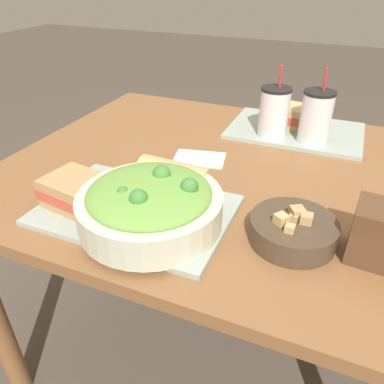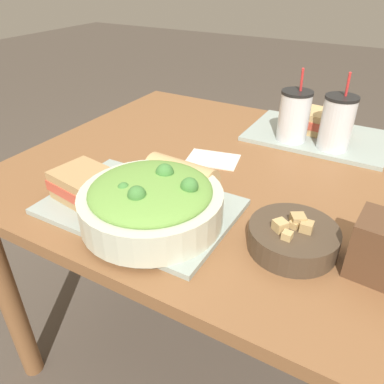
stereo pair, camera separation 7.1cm
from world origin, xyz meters
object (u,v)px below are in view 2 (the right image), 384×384
(drink_cup_red, at_px, (337,124))
(sandwich_near, at_px, (87,186))
(sandwich_far, at_px, (317,121))
(napkin_folded, at_px, (213,159))
(soup_bowl, at_px, (293,237))
(baguette_near, at_px, (182,176))
(drink_cup_dark, at_px, (294,117))
(salad_bowl, at_px, (151,201))

(drink_cup_red, bearing_deg, sandwich_near, -127.56)
(sandwich_far, distance_m, napkin_folded, 0.37)
(soup_bowl, bearing_deg, sandwich_near, -170.92)
(baguette_near, xyz_separation_m, drink_cup_dark, (0.13, 0.41, 0.03))
(drink_cup_dark, bearing_deg, drink_cup_red, 0.00)
(salad_bowl, distance_m, drink_cup_dark, 0.55)
(sandwich_near, height_order, baguette_near, baguette_near)
(drink_cup_red, bearing_deg, baguette_near, -121.64)
(baguette_near, height_order, sandwich_far, baguette_near)
(salad_bowl, height_order, sandwich_near, salad_bowl)
(salad_bowl, relative_size, sandwich_near, 1.74)
(salad_bowl, xyz_separation_m, napkin_folded, (-0.03, 0.32, -0.06))
(salad_bowl, height_order, soup_bowl, salad_bowl)
(sandwich_far, bearing_deg, drink_cup_dark, -107.44)
(drink_cup_red, distance_m, napkin_folded, 0.35)
(sandwich_near, xyz_separation_m, drink_cup_dark, (0.30, 0.54, 0.04))
(sandwich_far, height_order, drink_cup_dark, drink_cup_dark)
(baguette_near, relative_size, sandwich_far, 1.02)
(sandwich_near, height_order, napkin_folded, sandwich_near)
(sandwich_far, xyz_separation_m, drink_cup_dark, (-0.05, -0.10, 0.04))
(sandwich_near, xyz_separation_m, drink_cup_red, (0.41, 0.54, 0.04))
(sandwich_far, distance_m, drink_cup_red, 0.13)
(soup_bowl, xyz_separation_m, drink_cup_red, (-0.03, 0.47, 0.06))
(sandwich_near, bearing_deg, soup_bowl, 18.06)
(drink_cup_red, bearing_deg, drink_cup_dark, -180.00)
(drink_cup_dark, bearing_deg, salad_bowl, -103.13)
(baguette_near, bearing_deg, sandwich_near, 132.57)
(soup_bowl, bearing_deg, drink_cup_red, 93.17)
(baguette_near, height_order, drink_cup_dark, drink_cup_dark)
(drink_cup_dark, bearing_deg, baguette_near, -107.98)
(sandwich_near, height_order, drink_cup_dark, drink_cup_dark)
(sandwich_near, distance_m, sandwich_far, 0.73)
(baguette_near, relative_size, napkin_folded, 1.10)
(baguette_near, height_order, drink_cup_red, drink_cup_red)
(sandwich_near, relative_size, sandwich_far, 0.99)
(baguette_near, bearing_deg, sandwich_far, -15.89)
(drink_cup_dark, xyz_separation_m, drink_cup_red, (0.12, 0.00, 0.00))
(baguette_near, bearing_deg, soup_bowl, -98.57)
(drink_cup_dark, height_order, napkin_folded, drink_cup_dark)
(sandwich_near, distance_m, baguette_near, 0.21)
(salad_bowl, relative_size, baguette_near, 1.69)
(sandwich_far, bearing_deg, napkin_folded, -113.76)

